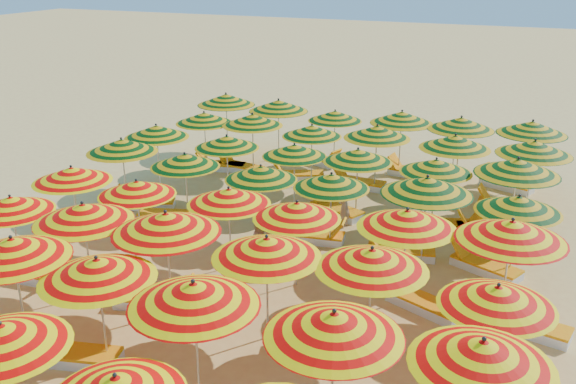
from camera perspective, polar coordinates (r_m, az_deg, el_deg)
The scene contains 67 objects.
ground at distance 16.60m, azimuth -0.68°, elevation -5.74°, with size 120.00×120.00×0.00m, color #E6BD66.
umbrella_2 at distance 10.80m, azimuth -24.08°, elevation -11.62°, with size 2.54×2.54×2.17m.
umbrella_7 at distance 13.34m, azimuth -23.31°, elevation -4.64°, with size 2.47×2.47×2.33m.
umbrella_8 at distance 12.13m, azimuth -16.60°, elevation -6.59°, with size 2.46×2.46×2.26m.
umbrella_9 at distance 10.77m, azimuth -8.38°, elevation -9.00°, with size 2.91×2.91×2.36m.
umbrella_10 at distance 9.94m, azimuth 4.11°, elevation -11.69°, with size 2.62×2.62×2.33m.
umbrella_11 at distance 9.82m, azimuth 16.90°, elevation -13.54°, with size 2.15×2.15×2.25m.
umbrella_12 at distance 16.26m, azimuth -23.41°, elevation -1.02°, with size 2.42×2.42×2.09m.
umbrella_13 at distance 14.63m, azimuth -17.75°, elevation -1.79°, with size 2.85×2.85×2.31m.
umbrella_14 at distance 13.43m, azimuth -10.80°, elevation -2.72°, with size 2.70×2.70×2.41m.
umbrella_15 at distance 12.38m, azimuth -1.91°, elevation -4.97°, with size 2.78×2.78×2.29m.
umbrella_16 at distance 12.05m, azimuth 7.46°, elevation -5.95°, with size 2.74×2.74×2.28m.
umbrella_17 at distance 11.55m, azimuth 18.12°, elevation -8.81°, with size 2.30×2.30×2.14m.
umbrella_18 at distance 17.63m, azimuth -18.67°, elevation 1.48°, with size 2.43×2.43×2.18m.
umbrella_19 at distance 16.44m, azimuth -13.30°, elevation 0.33°, with size 2.43×2.43×2.07m.
umbrella_20 at distance 15.34m, azimuth -5.29°, elevation -0.39°, with size 2.23×2.23×2.15m.
umbrella_21 at distance 14.45m, azimuth 0.79°, elevation -1.66°, with size 2.55×2.55×2.14m.
umbrella_22 at distance 13.92m, azimuth 10.53°, elevation -2.38°, with size 2.50×2.50×2.28m.
umbrella_23 at distance 13.67m, azimuth 19.26°, elevation -3.27°, with size 2.39×2.39×2.38m.
umbrella_24 at distance 19.68m, azimuth -14.56°, elevation 3.99°, with size 2.49×2.49×2.24m.
umbrella_25 at distance 18.33m, azimuth -9.15°, elevation 2.79°, with size 2.06×2.06×2.09m.
umbrella_26 at distance 17.10m, azimuth -2.43°, elevation 1.70°, with size 2.30×2.30×2.08m.
umbrella_27 at distance 16.46m, azimuth 3.88°, elevation 0.96°, with size 2.44×2.44×2.10m.
umbrella_28 at distance 15.78m, azimuth 12.25°, elevation 0.54°, with size 2.44×2.44×2.36m.
umbrella_29 at distance 15.79m, azimuth 19.81°, elevation -1.03°, with size 2.23×2.23×2.13m.
umbrella_30 at distance 21.16m, azimuth -11.62°, elevation 5.30°, with size 2.11×2.11×2.21m.
umbrella_31 at distance 19.90m, azimuth -5.47°, elevation 4.44°, with size 2.34×2.34×2.12m.
umbrella_32 at distance 19.11m, azimuth 0.57°, elevation 3.71°, with size 2.17×2.17×2.06m.
umbrella_33 at distance 18.52m, azimuth 6.23°, elevation 3.23°, with size 2.25×2.25×2.13m.
umbrella_34 at distance 18.03m, azimuth 13.03°, elevation 2.27°, with size 2.38×2.38×2.11m.
umbrella_35 at distance 17.83m, azimuth 19.73°, elevation 2.11°, with size 2.92×2.92×2.36m.
umbrella_36 at distance 22.89m, azimuth -7.46°, elevation 6.55°, with size 2.15×2.15×2.14m.
umbrella_37 at distance 22.17m, azimuth -3.18°, elevation 6.41°, with size 2.32×2.32×2.22m.
umbrella_38 at distance 21.17m, azimuth 2.14°, elevation 5.45°, with size 2.46×2.46×2.10m.
umbrella_39 at distance 20.66m, azimuth 7.92°, elevation 5.30°, with size 2.83×2.83×2.26m.
umbrella_40 at distance 19.96m, azimuth 14.63°, elevation 4.32°, with size 2.59×2.59×2.28m.
umbrella_41 at distance 19.93m, azimuth 21.06°, elevation 3.68°, with size 2.89×2.89×2.32m.
umbrella_42 at distance 24.91m, azimuth -5.53°, elevation 8.19°, with size 2.73×2.73×2.35m.
umbrella_43 at distance 23.83m, azimuth -0.85°, elevation 7.68°, with size 2.48×2.48×2.33m.
umbrella_44 at distance 23.33m, azimuth 4.20°, elevation 6.76°, with size 2.55×2.55×2.07m.
umbrella_45 at distance 22.49m, azimuth 10.08°, elevation 6.54°, with size 2.19×2.19×2.31m.
umbrella_46 at distance 22.01m, azimuth 15.13°, elevation 5.89°, with size 2.71×2.71×2.33m.
umbrella_47 at distance 22.06m, azimuth 20.88°, elevation 5.36°, with size 2.64×2.64×2.36m.
lounger_5 at distance 13.23m, azimuth -18.52°, elevation -13.59°, with size 1.82×0.97×0.69m.
lounger_7 at distance 16.47m, azimuth -21.30°, elevation -6.90°, with size 1.78×0.74×0.69m.
lounger_8 at distance 14.67m, azimuth -11.64°, elevation -9.29°, with size 1.83×1.11×0.69m.
lounger_9 at distance 13.09m, azimuth 4.47°, elevation -12.85°, with size 1.83×1.04×0.69m.
lounger_11 at distance 14.49m, azimuth 12.22°, elevation -9.74°, with size 1.82×1.19×0.69m.
lounger_12 at distance 14.33m, azimuth 20.30°, elevation -11.02°, with size 1.81×0.91×0.69m.
lounger_13 at distance 20.11m, azimuth -12.62°, elevation -0.95°, with size 1.82×1.24×0.69m.
lounger_14 at distance 19.01m, azimuth -10.48°, elevation -2.08°, with size 1.83×1.04×0.69m.
lounger_15 at distance 17.38m, azimuth 2.34°, elevation -3.93°, with size 1.80×0.82×0.69m.
lounger_16 at distance 16.75m, azimuth 9.85°, elevation -5.23°, with size 1.82×0.94×0.69m.
lounger_17 at distance 16.50m, azimuth 17.05°, elevation -6.30°, with size 1.82×1.23×0.69m.
lounger_18 at distance 19.19m, azimuth 4.26°, elevation -1.56°, with size 1.82×1.22×0.69m.
lounger_19 at distance 18.62m, azimuth 14.46°, elevation -2.89°, with size 1.83×1.08×0.69m.
lounger_20 at distance 18.61m, azimuth 17.23°, elevation -3.19°, with size 1.83×1.05×0.69m.
lounger_21 at distance 23.22m, azimuth -6.06°, elevation 2.35°, with size 1.82×0.95×0.69m.
lounger_22 at distance 23.02m, azimuth -4.32°, elevation 2.24°, with size 1.80×0.86×0.69m.
lounger_23 at distance 22.07m, azimuth 0.84°, elevation 1.49°, with size 1.82×1.25×0.69m.
lounger_24 at distance 21.48m, azimuth 6.24°, elevation 0.83°, with size 1.76×0.67×0.69m.
lounger_25 at distance 20.54m, azimuth 18.74°, elevation -1.12°, with size 1.73×0.58×0.69m.
lounger_26 at distance 23.76m, azimuth 2.79°, elevation 2.86°, with size 1.83×1.08×0.69m.
lounger_27 at distance 22.79m, azimuth 10.95°, elevation 1.74°, with size 1.80×0.81×0.69m.
lounger_28 at distance 22.43m, azimuth 18.73°, elevation 0.68°, with size 1.82×1.18×0.69m.
beachgoer_b at distance 16.47m, azimuth -2.33°, elevation -3.54°, with size 0.62×0.48×1.27m, color tan.
beachgoer_a at distance 18.13m, azimuth 5.04°, elevation -1.27°, with size 0.47×0.31×1.28m, color tan.
Camera 1 is at (5.98, -13.64, 7.33)m, focal length 40.00 mm.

